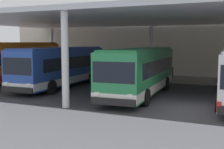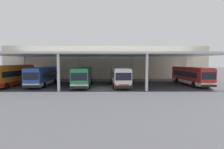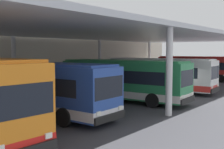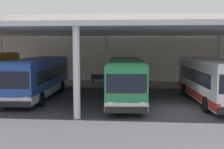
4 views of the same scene
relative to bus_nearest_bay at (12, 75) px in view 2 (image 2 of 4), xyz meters
name	(u,v)px [view 2 (image 2 of 4)]	position (x,y,z in m)	size (l,w,h in m)	color
ground_plane	(103,89)	(15.82, -3.23, -1.84)	(200.00, 200.00, 0.00)	#3D3D42
platform_kerb	(106,80)	(15.82, 8.52, -1.75)	(42.00, 4.50, 0.18)	gray
station_building_facade	(106,63)	(15.82, 11.77, 2.06)	(48.00, 1.60, 7.80)	beige
canopy_shelter	(105,55)	(15.82, 2.27, 3.47)	(40.00, 17.00, 5.55)	silver
bus_nearest_bay	(12,75)	(0.00, 0.00, 0.00)	(3.10, 11.44, 3.57)	orange
bus_second_bay	(43,76)	(5.17, 0.52, -0.19)	(2.92, 10.59, 3.17)	#284CA8
bus_middle_bay	(83,76)	(12.20, -0.48, -0.19)	(3.12, 10.65, 3.17)	#28844C
bus_far_bay	(120,76)	(18.47, -0.25, -0.19)	(3.11, 10.65, 3.17)	white
bus_departing	(191,76)	(31.20, 0.92, -0.19)	(3.22, 10.67, 3.17)	red
bench_waiting	(75,78)	(9.04, 8.58, -1.18)	(1.80, 0.45, 0.92)	#383D47
trash_bin	(89,77)	(12.14, 8.79, -1.16)	(0.52, 0.52, 0.98)	#33383D
banner_sign	(46,72)	(3.16, 7.71, 0.14)	(0.70, 0.12, 3.20)	#B2B2B7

